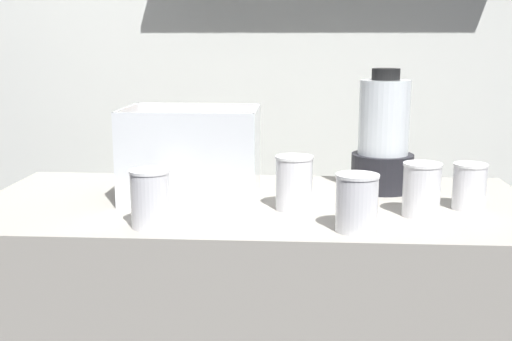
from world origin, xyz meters
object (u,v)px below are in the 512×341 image
object	(u,v)px
juice_cup_orange_right	(421,192)
blender_pitcher	(383,140)
juice_cup_mango_left	(294,185)
juice_cup_carrot_far_right	(469,190)
juice_cup_orange_middle	(357,206)
juice_cup_carrot_far_left	(150,202)
carrot_display_bin	(190,170)

from	to	relation	value
juice_cup_orange_right	blender_pitcher	bearing A→B (deg)	102.83
juice_cup_mango_left	juice_cup_orange_right	distance (m)	0.30
juice_cup_mango_left	juice_cup_carrot_far_right	distance (m)	0.42
juice_cup_mango_left	juice_cup_orange_middle	bearing A→B (deg)	-51.58
juice_cup_carrot_far_left	juice_cup_orange_right	size ratio (longest dim) A/B	1.02
juice_cup_mango_left	juice_cup_carrot_far_right	bearing A→B (deg)	3.91
juice_cup_orange_middle	juice_cup_mango_left	bearing A→B (deg)	128.42
juice_cup_orange_right	juice_cup_mango_left	bearing A→B (deg)	172.73
juice_cup_carrot_far_left	juice_cup_mango_left	distance (m)	0.35
juice_cup_orange_right	carrot_display_bin	bearing A→B (deg)	166.39
carrot_display_bin	blender_pitcher	world-z (taller)	blender_pitcher
blender_pitcher	juice_cup_orange_right	world-z (taller)	blender_pitcher
carrot_display_bin	blender_pitcher	distance (m)	0.52
juice_cup_carrot_far_left	juice_cup_mango_left	bearing A→B (deg)	28.10
juice_cup_carrot_far_left	carrot_display_bin	bearing A→B (deg)	80.57
juice_cup_carrot_far_left	blender_pitcher	bearing A→B (deg)	34.84
juice_cup_carrot_far_right	blender_pitcher	bearing A→B (deg)	134.61
carrot_display_bin	juice_cup_orange_right	bearing A→B (deg)	-13.61
blender_pitcher	juice_cup_mango_left	bearing A→B (deg)	-137.73
carrot_display_bin	juice_cup_carrot_far_right	world-z (taller)	carrot_display_bin
carrot_display_bin	juice_cup_mango_left	distance (m)	0.28
carrot_display_bin	juice_cup_orange_middle	xyz separation A→B (m)	(0.40, -0.27, -0.02)
carrot_display_bin	juice_cup_orange_middle	size ratio (longest dim) A/B	2.72
juice_cup_carrot_far_left	juice_cup_carrot_far_right	world-z (taller)	juice_cup_carrot_far_left
blender_pitcher	juice_cup_mango_left	distance (m)	0.33
blender_pitcher	juice_cup_orange_right	size ratio (longest dim) A/B	2.63
juice_cup_carrot_far_right	juice_cup_carrot_far_left	bearing A→B (deg)	-165.09
carrot_display_bin	juice_cup_orange_right	xyz separation A→B (m)	(0.56, -0.14, -0.02)
juice_cup_mango_left	juice_cup_orange_middle	size ratio (longest dim) A/B	1.05
juice_cup_carrot_far_left	juice_cup_carrot_far_right	xyz separation A→B (m)	(0.73, 0.19, -0.01)
blender_pitcher	carrot_display_bin	bearing A→B (deg)	-166.95
blender_pitcher	juice_cup_mango_left	xyz separation A→B (m)	(-0.24, -0.21, -0.08)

